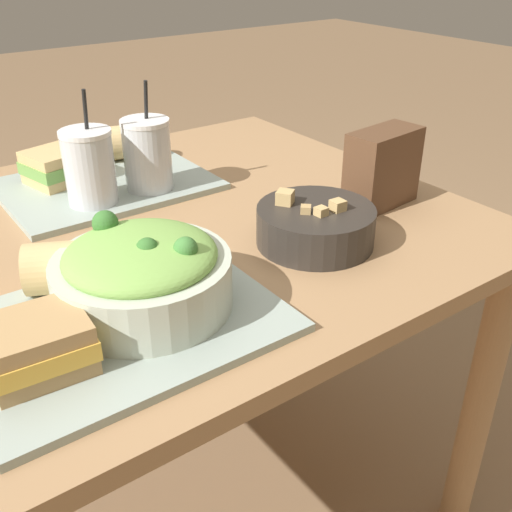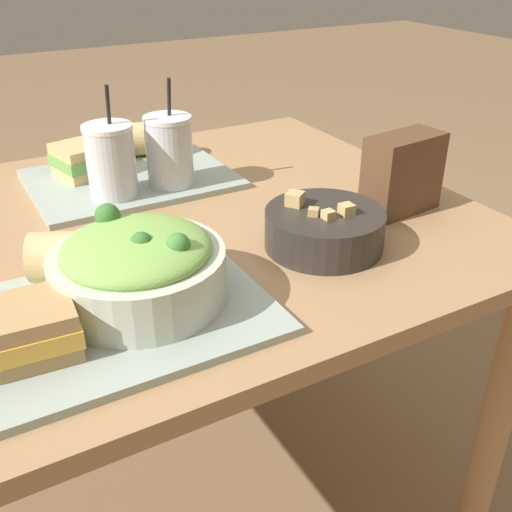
# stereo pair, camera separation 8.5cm
# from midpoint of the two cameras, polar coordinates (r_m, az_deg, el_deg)

# --- Properties ---
(ground_plane) EXTENTS (12.00, 12.00, 0.00)m
(ground_plane) POSITION_cam_midpoint_polar(r_m,az_deg,el_deg) (1.51, -9.66, -22.53)
(ground_plane) COLOR #846647
(dining_table) EXTENTS (1.11, 0.91, 0.71)m
(dining_table) POSITION_cam_midpoint_polar(r_m,az_deg,el_deg) (1.10, -12.22, -2.21)
(dining_table) COLOR #A37A51
(dining_table) RESTS_ON ground_plane
(tray_near) EXTENTS (0.39, 0.30, 0.01)m
(tray_near) POSITION_cam_midpoint_polar(r_m,az_deg,el_deg) (0.80, -15.58, -6.34)
(tray_near) COLOR #99A89E
(tray_near) RESTS_ON dining_table
(tray_far) EXTENTS (0.39, 0.30, 0.01)m
(tray_far) POSITION_cam_midpoint_polar(r_m,az_deg,el_deg) (1.24, -16.01, 6.50)
(tray_far) COLOR #99A89E
(tray_far) RESTS_ON dining_table
(salad_bowl) EXTENTS (0.23, 0.23, 0.11)m
(salad_bowl) POSITION_cam_midpoint_polar(r_m,az_deg,el_deg) (0.80, -13.84, -1.64)
(salad_bowl) COLOR beige
(salad_bowl) RESTS_ON tray_near
(soup_bowl) EXTENTS (0.19, 0.19, 0.08)m
(soup_bowl) POSITION_cam_midpoint_polar(r_m,az_deg,el_deg) (0.97, 3.17, 2.96)
(soup_bowl) COLOR #2D2823
(soup_bowl) RESTS_ON dining_table
(sandwich_near) EXTENTS (0.12, 0.10, 0.06)m
(sandwich_near) POSITION_cam_midpoint_polar(r_m,az_deg,el_deg) (0.73, -23.27, -7.97)
(sandwich_near) COLOR tan
(sandwich_near) RESTS_ON tray_near
(baguette_near) EXTENTS (0.13, 0.11, 0.07)m
(baguette_near) POSITION_cam_midpoint_polar(r_m,az_deg,el_deg) (0.87, -20.09, -1.04)
(baguette_near) COLOR tan
(baguette_near) RESTS_ON tray_near
(sandwich_far) EXTENTS (0.13, 0.13, 0.06)m
(sandwich_far) POSITION_cam_midpoint_polar(r_m,az_deg,el_deg) (1.26, -20.27, 8.00)
(sandwich_far) COLOR tan
(sandwich_far) RESTS_ON tray_far
(baguette_far) EXTENTS (0.11, 0.09, 0.07)m
(baguette_far) POSITION_cam_midpoint_polar(r_m,az_deg,el_deg) (1.35, -14.89, 10.34)
(baguette_far) COLOR tan
(baguette_far) RESTS_ON tray_far
(drink_cup_dark) EXTENTS (0.09, 0.09, 0.21)m
(drink_cup_dark) POSITION_cam_midpoint_polar(r_m,az_deg,el_deg) (1.13, -17.69, 7.84)
(drink_cup_dark) COLOR silver
(drink_cup_dark) RESTS_ON tray_far
(drink_cup_red) EXTENTS (0.09, 0.09, 0.20)m
(drink_cup_red) POSITION_cam_midpoint_polar(r_m,az_deg,el_deg) (1.17, -12.39, 9.18)
(drink_cup_red) COLOR silver
(drink_cup_red) RESTS_ON tray_far
(chip_bag) EXTENTS (0.15, 0.09, 0.14)m
(chip_bag) POSITION_cam_midpoint_polar(r_m,az_deg,el_deg) (1.11, 9.80, 8.22)
(chip_bag) COLOR brown
(chip_bag) RESTS_ON dining_table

